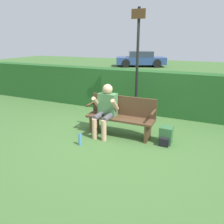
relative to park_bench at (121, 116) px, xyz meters
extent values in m
plane|color=#426B33|center=(0.00, -0.06, -0.45)|extent=(40.00, 40.00, 0.00)
cube|color=#235623|center=(0.00, 1.84, 0.18)|extent=(12.00, 0.52, 1.25)
cube|color=#513823|center=(0.00, -0.06, -0.04)|extent=(1.55, 0.42, 0.05)
cube|color=#513823|center=(0.00, 0.13, 0.21)|extent=(1.55, 0.04, 0.45)
cube|color=#513823|center=(-0.66, -0.06, -0.25)|extent=(0.06, 0.38, 0.39)
cube|color=#513823|center=(0.66, -0.06, -0.25)|extent=(0.06, 0.38, 0.39)
cylinder|color=#513823|center=(-0.75, -0.06, 0.21)|extent=(0.05, 0.38, 0.05)
cylinder|color=#513823|center=(0.75, -0.06, 0.21)|extent=(0.05, 0.38, 0.05)
cube|color=#4C7F4C|center=(-0.32, -0.02, 0.24)|extent=(0.42, 0.22, 0.51)
sphere|color=#DBA884|center=(-0.32, -0.02, 0.60)|extent=(0.23, 0.23, 0.23)
cylinder|color=#4C4C51|center=(-0.44, -0.24, 0.02)|extent=(0.13, 0.44, 0.13)
cylinder|color=#4C4C51|center=(-0.21, -0.24, 0.02)|extent=(0.13, 0.44, 0.13)
cylinder|color=#DBA884|center=(-0.44, -0.47, -0.21)|extent=(0.11, 0.11, 0.47)
cylinder|color=#DBA884|center=(-0.21, -0.47, -0.21)|extent=(0.11, 0.11, 0.47)
cylinder|color=#DBA884|center=(-0.55, -0.15, 0.29)|extent=(0.09, 0.32, 0.32)
cylinder|color=#DBA884|center=(-0.09, -0.15, 0.29)|extent=(0.09, 0.32, 0.32)
cube|color=#336638|center=(1.05, -0.04, -0.26)|extent=(0.26, 0.26, 0.37)
cube|color=black|center=(1.05, -0.22, -0.36)|extent=(0.20, 0.09, 0.17)
cylinder|color=#4C8CCC|center=(-0.57, -0.87, -0.33)|extent=(0.06, 0.06, 0.24)
cylinder|color=#2D66B2|center=(-0.57, -0.87, -0.20)|extent=(0.04, 0.04, 0.02)
cylinder|color=black|center=(-0.04, 1.20, 0.98)|extent=(0.07, 0.07, 2.86)
cube|color=brown|center=(-0.04, 1.16, 2.25)|extent=(0.36, 0.02, 0.23)
cube|color=#2D4784|center=(-3.60, 13.31, 0.02)|extent=(4.34, 3.16, 0.56)
cube|color=#333D4C|center=(-3.60, 13.31, 0.54)|extent=(2.35, 2.18, 0.47)
cylinder|color=black|center=(-2.79, 14.57, -0.13)|extent=(0.66, 0.41, 0.64)
cylinder|color=black|center=(-2.14, 12.98, -0.13)|extent=(0.66, 0.41, 0.64)
cylinder|color=black|center=(-5.05, 13.64, -0.13)|extent=(0.66, 0.41, 0.64)
cylinder|color=black|center=(-4.40, 12.05, -0.13)|extent=(0.66, 0.41, 0.64)
camera|label=1|loc=(1.73, -4.37, 1.65)|focal=35.00mm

